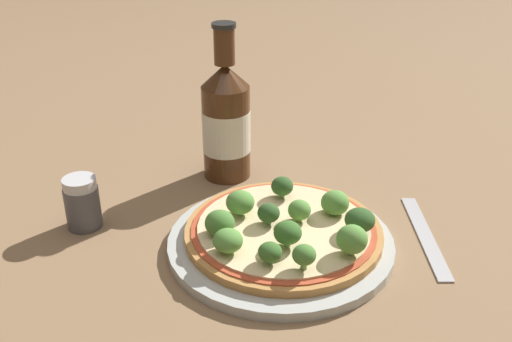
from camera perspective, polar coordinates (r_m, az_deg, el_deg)
The scene contains 18 objects.
ground_plane at distance 0.71m, azimuth 1.00°, elevation -7.24°, with size 3.00×3.00×0.00m, color #846647.
plate at distance 0.71m, azimuth 2.14°, elevation -6.68°, with size 0.26×0.26×0.01m.
pizza at distance 0.71m, azimuth 2.44°, elevation -5.69°, with size 0.23×0.23×0.01m.
broccoli_floret_0 at distance 0.75m, azimuth 2.30°, elevation -1.46°, with size 0.03×0.03×0.03m.
broccoli_floret_1 at distance 0.72m, azimuth -1.72°, elevation -3.01°, with size 0.03×0.03×0.03m.
broccoli_floret_2 at distance 0.65m, azimuth -2.89°, elevation -6.65°, with size 0.03×0.03×0.03m.
broccoli_floret_3 at distance 0.66m, azimuth 2.84°, elevation -5.90°, with size 0.03×0.03×0.03m.
broccoli_floret_4 at distance 0.70m, azimuth 1.34°, elevation -4.03°, with size 0.03×0.03×0.03m.
broccoli_floret_5 at distance 0.73m, azimuth 7.34°, elevation -3.00°, with size 0.03×0.03×0.03m.
broccoli_floret_6 at distance 0.68m, azimuth -3.67°, elevation -4.98°, with size 0.03×0.03×0.03m.
broccoli_floret_7 at distance 0.65m, azimuth 8.92°, elevation -6.44°, with size 0.03×0.03×0.03m.
broccoli_floret_8 at distance 0.63m, azimuth 1.51°, elevation -7.74°, with size 0.03×0.03×0.02m.
broccoli_floret_9 at distance 0.71m, azimuth 3.96°, elevation -3.74°, with size 0.03×0.03×0.03m.
broccoli_floret_10 at distance 0.63m, azimuth 4.41°, elevation -7.99°, with size 0.03×0.03×0.03m.
broccoli_floret_11 at distance 0.69m, azimuth 9.67°, elevation -4.61°, with size 0.03×0.03×0.03m.
beer_bottle at distance 0.84m, azimuth -3.08°, elevation 4.78°, with size 0.07×0.07×0.22m.
pepper_shaker at distance 0.76m, azimuth -16.42°, elevation -2.97°, with size 0.04×0.04×0.07m.
fork at distance 0.76m, azimuth 15.62°, elevation -5.87°, with size 0.02×0.18×0.00m.
Camera 1 is at (-0.01, -0.59, 0.40)m, focal length 42.00 mm.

